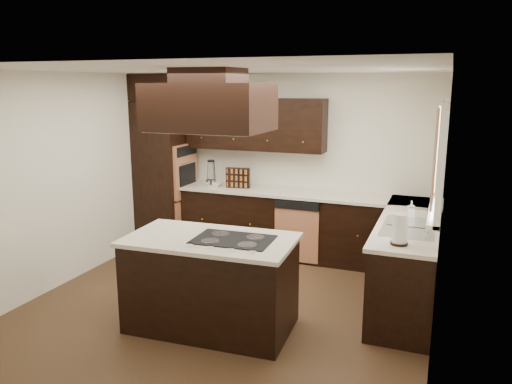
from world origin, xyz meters
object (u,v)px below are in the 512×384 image
oven_column (165,173)px  spice_rack (238,178)px  range_hood (210,107)px  island (211,285)px

oven_column → spice_rack: bearing=3.2°
oven_column → range_hood: 3.13m
oven_column → island: (1.83, -2.20, -0.62)m
spice_rack → oven_column: bearing=172.1°
island → range_hood: range_hood is taller
oven_column → island: bearing=-50.3°
oven_column → range_hood: size_ratio=2.02×
island → spice_rack: size_ratio=4.62×
oven_column → spice_rack: (1.15, 0.07, 0.00)m
range_hood → spice_rack: range_hood is taller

